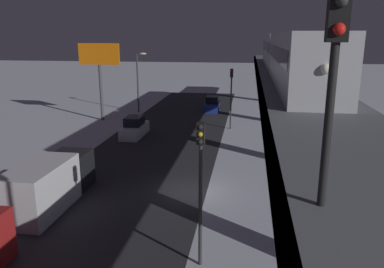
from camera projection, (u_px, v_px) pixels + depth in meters
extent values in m
plane|color=silver|center=(191.00, 191.00, 24.56)|extent=(240.00, 240.00, 0.00)
cube|color=#28282D|center=(124.00, 187.00, 25.20)|extent=(11.00, 86.09, 0.01)
cube|color=slate|center=(303.00, 100.00, 22.07)|extent=(5.00, 86.09, 0.80)
cube|color=#38383D|center=(261.00, 99.00, 22.41)|extent=(0.24, 84.37, 0.80)
cylinder|color=slate|center=(270.00, 83.00, 57.22)|extent=(1.40, 1.40, 5.73)
cylinder|color=slate|center=(276.00, 98.00, 43.49)|extent=(1.40, 1.40, 5.73)
cylinder|color=slate|center=(288.00, 126.00, 29.75)|extent=(1.40, 1.40, 5.73)
cylinder|color=slate|center=(319.00, 204.00, 16.02)|extent=(1.40, 1.40, 5.73)
cube|color=#B7BABF|center=(299.00, 60.00, 24.50)|extent=(2.90, 18.00, 3.40)
cube|color=black|center=(299.00, 53.00, 24.39)|extent=(2.94, 16.20, 0.90)
cube|color=#B7BABF|center=(279.00, 49.00, 42.30)|extent=(2.90, 18.00, 3.40)
cube|color=black|center=(279.00, 46.00, 42.20)|extent=(2.94, 16.20, 0.90)
sphere|color=white|center=(326.00, 69.00, 15.79)|extent=(0.44, 0.44, 0.44)
cylinder|color=black|center=(328.00, 126.00, 7.04)|extent=(0.16, 0.16, 3.20)
cube|color=black|center=(338.00, 15.00, 6.55)|extent=(0.36, 0.28, 0.90)
sphere|color=#333333|center=(342.00, 1.00, 6.34)|extent=(0.22, 0.22, 0.22)
sphere|color=red|center=(339.00, 29.00, 6.46)|extent=(0.22, 0.22, 0.22)
cube|color=navy|center=(212.00, 107.00, 50.60)|extent=(1.80, 4.06, 1.10)
cube|color=black|center=(212.00, 99.00, 50.35)|extent=(1.58, 1.95, 0.87)
cylinder|color=black|center=(207.00, 107.00, 51.98)|extent=(0.20, 0.64, 0.64)
cylinder|color=black|center=(219.00, 107.00, 51.74)|extent=(0.20, 0.64, 0.64)
cylinder|color=black|center=(205.00, 110.00, 49.57)|extent=(0.20, 0.64, 0.64)
cylinder|color=black|center=(218.00, 110.00, 49.33)|extent=(0.20, 0.64, 0.64)
cube|color=silver|center=(135.00, 131.00, 37.95)|extent=(1.80, 4.73, 1.10)
cube|color=black|center=(134.00, 121.00, 37.70)|extent=(1.58, 2.27, 0.87)
cube|color=black|center=(72.00, 170.00, 25.01)|extent=(2.30, 2.20, 2.40)
cube|color=silver|center=(41.00, 189.00, 21.33)|extent=(2.40, 5.00, 2.80)
cylinder|color=#2D2D2D|center=(200.00, 207.00, 16.03)|extent=(0.16, 0.16, 5.50)
cube|color=black|center=(201.00, 133.00, 15.23)|extent=(0.32, 0.32, 0.90)
sphere|color=black|center=(200.00, 127.00, 14.98)|extent=(0.20, 0.20, 0.20)
sphere|color=yellow|center=(200.00, 134.00, 15.06)|extent=(0.20, 0.20, 0.20)
sphere|color=black|center=(200.00, 142.00, 15.13)|extent=(0.20, 0.20, 0.20)
cylinder|color=#2D2D2D|center=(231.00, 104.00, 40.33)|extent=(0.16, 0.16, 5.50)
cube|color=black|center=(232.00, 73.00, 39.53)|extent=(0.32, 0.32, 0.90)
sphere|color=red|center=(232.00, 70.00, 39.28)|extent=(0.20, 0.20, 0.20)
sphere|color=black|center=(232.00, 73.00, 39.35)|extent=(0.20, 0.20, 0.20)
sphere|color=black|center=(232.00, 76.00, 39.43)|extent=(0.20, 0.20, 0.20)
cylinder|color=#4C4C51|center=(101.00, 93.00, 44.45)|extent=(0.36, 0.36, 6.50)
cube|color=orange|center=(99.00, 54.00, 43.33)|extent=(4.80, 0.30, 2.40)
cylinder|color=#38383D|center=(138.00, 83.00, 49.09)|extent=(0.20, 0.20, 7.50)
ellipsoid|color=#F4E5B2|center=(143.00, 54.00, 48.04)|extent=(0.90, 0.44, 0.30)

